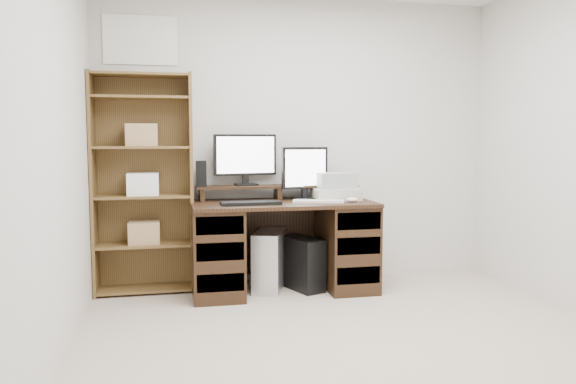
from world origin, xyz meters
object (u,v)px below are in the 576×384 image
object	(u,v)px
monitor_wide	(245,157)
monitor_small	(305,171)
tower_silver	(269,260)
bookshelf	(143,182)
desk	(283,245)
printer	(336,194)
tower_black	(302,263)

from	to	relation	value
monitor_wide	monitor_small	bearing A→B (deg)	-25.78
tower_silver	bookshelf	xyz separation A→B (m)	(-1.03, 0.14, 0.67)
monitor_wide	tower_silver	xyz separation A→B (m)	(0.17, -0.19, -0.87)
monitor_small	tower_silver	distance (m)	0.81
desk	printer	world-z (taller)	printer
desk	monitor_small	distance (m)	0.65
desk	bookshelf	bearing A→B (deg)	169.30
tower_silver	bookshelf	distance (m)	1.23
printer	tower_silver	world-z (taller)	printer
printer	tower_silver	distance (m)	0.80
monitor_wide	tower_silver	size ratio (longest dim) A/B	1.11
monitor_small	bookshelf	world-z (taller)	bookshelf
desk	tower_black	world-z (taller)	desk
printer	tower_black	distance (m)	0.66
monitor_wide	printer	xyz separation A→B (m)	(0.75, -0.21, -0.32)
desk	bookshelf	xyz separation A→B (m)	(-1.13, 0.21, 0.53)
tower_silver	tower_black	world-z (taller)	tower_silver
monitor_wide	printer	world-z (taller)	monitor_wide
monitor_wide	tower_black	distance (m)	1.03
printer	tower_black	bearing A→B (deg)	-172.05
monitor_wide	bookshelf	world-z (taller)	bookshelf
monitor_small	tower_silver	size ratio (longest dim) A/B	0.90
monitor_wide	tower_black	xyz separation A→B (m)	(0.44, -0.25, -0.90)
monitor_wide	printer	distance (m)	0.84
monitor_small	desk	bearing A→B (deg)	-160.05
desk	tower_silver	xyz separation A→B (m)	(-0.10, 0.07, -0.14)
desk	monitor_wide	size ratio (longest dim) A/B	2.73
desk	tower_silver	world-z (taller)	desk
desk	printer	size ratio (longest dim) A/B	3.94
tower_silver	tower_black	size ratio (longest dim) A/B	1.04
printer	bookshelf	bearing A→B (deg)	174.79
monitor_small	printer	world-z (taller)	monitor_small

